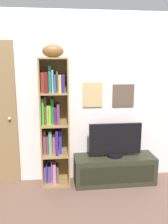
{
  "coord_description": "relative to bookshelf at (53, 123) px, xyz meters",
  "views": [
    {
      "loc": [
        -0.42,
        -2.14,
        1.69
      ],
      "look_at": [
        -0.07,
        0.85,
        1.06
      ],
      "focal_mm": 37.48,
      "sensor_mm": 36.0,
      "label": 1
    }
  ],
  "objects": [
    {
      "name": "back_wall",
      "position": [
        0.49,
        0.14,
        0.31
      ],
      "size": [
        4.8,
        0.08,
        2.38
      ],
      "color": "silver",
      "rests_on": "ground"
    },
    {
      "name": "television",
      "position": [
        0.86,
        -0.08,
        -0.25
      ],
      "size": [
        0.74,
        0.22,
        0.48
      ],
      "color": "black",
      "rests_on": "tv_stand"
    },
    {
      "name": "football",
      "position": [
        0.02,
        -0.03,
        0.96
      ],
      "size": [
        0.28,
        0.17,
        0.16
      ],
      "primitive_type": "ellipsoid",
      "rotation": [
        0.0,
        0.0,
        0.03
      ],
      "color": "brown",
      "rests_on": "bookshelf"
    },
    {
      "name": "bookshelf",
      "position": [
        0.0,
        0.0,
        0.0
      ],
      "size": [
        0.38,
        0.29,
        1.76
      ],
      "color": "olive",
      "rests_on": "ground"
    },
    {
      "name": "tv_stand",
      "position": [
        0.86,
        -0.09,
        -0.68
      ],
      "size": [
        1.14,
        0.39,
        0.39
      ],
      "color": "#28291B",
      "rests_on": "ground"
    }
  ]
}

